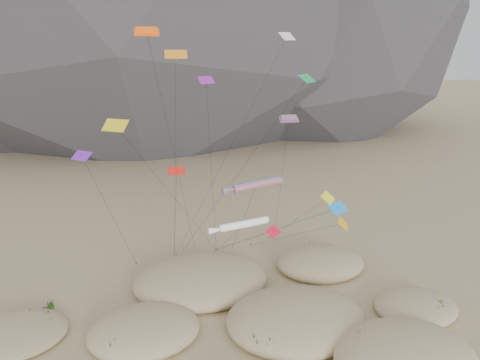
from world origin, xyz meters
name	(u,v)px	position (x,y,z in m)	size (l,w,h in m)	color
ground	(268,360)	(0.00, 0.00, 0.00)	(500.00, 500.00, 0.00)	#CCB789
dunes	(250,327)	(-0.28, 4.41, 0.72)	(51.39, 35.51, 4.01)	#CCB789
dune_grass	(243,330)	(-1.21, 3.93, 0.83)	(42.35, 30.46, 1.46)	black
kite_stakes	(231,250)	(3.00, 23.14, 0.15)	(24.66, 6.22, 0.30)	#3F2D1E
rainbow_tube_kite	(255,185)	(3.06, 13.30, 12.66)	(7.29, 10.10, 13.47)	#E54E18
white_tube_kite	(240,225)	(0.04, 8.83, 9.93)	(6.58, 12.74, 10.59)	white
orange_parafoil	(148,37)	(-8.13, 11.14, 28.48)	(7.72, 14.27, 29.43)	#FF550D
multi_parafoil	(289,122)	(5.82, 10.64, 20.09)	(5.15, 14.56, 20.84)	red
delta_kites	(247,148)	(1.54, 11.53, 17.36)	(28.92, 21.43, 29.04)	purple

